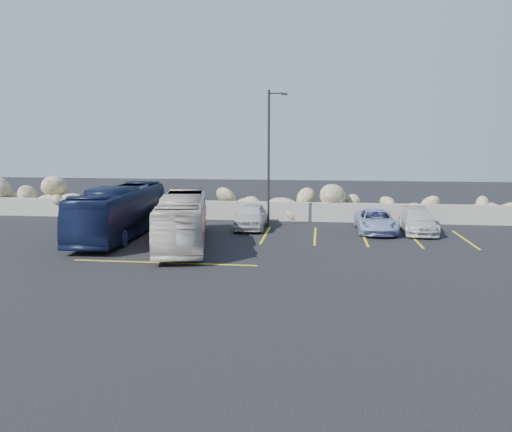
# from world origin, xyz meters

# --- Properties ---
(ground) EXTENTS (90.00, 90.00, 0.00)m
(ground) POSITION_xyz_m (0.00, 0.00, 0.00)
(ground) COLOR black
(ground) RESTS_ON ground
(seawall) EXTENTS (60.00, 0.40, 1.20)m
(seawall) POSITION_xyz_m (0.00, 12.00, 0.60)
(seawall) COLOR gray
(seawall) RESTS_ON ground
(riprap_pile) EXTENTS (54.00, 2.80, 2.60)m
(riprap_pile) POSITION_xyz_m (0.00, 13.20, 1.30)
(riprap_pile) COLOR #857457
(riprap_pile) RESTS_ON ground
(parking_lines) EXTENTS (18.16, 9.36, 0.01)m
(parking_lines) POSITION_xyz_m (4.64, 5.57, 0.01)
(parking_lines) COLOR gold
(parking_lines) RESTS_ON ground
(lamppost) EXTENTS (1.14, 0.18, 8.00)m
(lamppost) POSITION_xyz_m (2.56, 9.50, 4.30)
(lamppost) COLOR #2B2826
(lamppost) RESTS_ON ground
(vintage_bus) EXTENTS (4.00, 9.31, 2.53)m
(vintage_bus) POSITION_xyz_m (-1.17, 3.84, 1.26)
(vintage_bus) COLOR beige
(vintage_bus) RESTS_ON ground
(tour_coach) EXTENTS (2.78, 9.90, 2.73)m
(tour_coach) POSITION_xyz_m (-5.05, 5.50, 1.37)
(tour_coach) COLOR #101838
(tour_coach) RESTS_ON ground
(car_a) EXTENTS (1.83, 4.33, 1.46)m
(car_a) POSITION_xyz_m (1.53, 8.89, 0.73)
(car_a) COLOR silver
(car_a) RESTS_ON ground
(car_c) EXTENTS (1.96, 4.47, 1.28)m
(car_c) POSITION_xyz_m (11.01, 8.75, 0.64)
(car_c) COLOR silver
(car_c) RESTS_ON ground
(car_d) EXTENTS (2.16, 4.57, 1.26)m
(car_d) POSITION_xyz_m (8.67, 8.58, 0.63)
(car_d) COLOR #8F9FCB
(car_d) RESTS_ON ground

